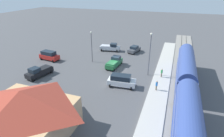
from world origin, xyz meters
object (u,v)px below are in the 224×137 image
object	(u,v)px
passenger_train	(188,133)
suv_red	(49,55)
suv_white	(121,81)
sedan_charcoal	(134,49)
pickup_silver	(110,47)
light_pole_near_platform	(150,50)
station_building	(24,111)
pedestrian_waiting_far	(157,85)
pedestrian_on_platform	(162,72)
light_pole_lot_center	(92,43)
pickup_black	(39,72)
pickup_green	(114,62)

from	to	relation	value
passenger_train	suv_red	xyz separation A→B (m)	(30.71, -18.03, -1.71)
suv_red	suv_white	xyz separation A→B (m)	(-20.18, 6.40, 0.00)
sedan_charcoal	pickup_silver	world-z (taller)	pickup_silver
suv_red	light_pole_near_platform	distance (m)	24.27
station_building	light_pole_near_platform	xyz separation A→B (m)	(-11.20, -20.74, 2.31)
pedestrian_waiting_far	passenger_train	bearing A→B (deg)	110.39
pedestrian_on_platform	light_pole_lot_center	distance (m)	16.91
pedestrian_on_platform	suv_red	size ratio (longest dim) A/B	0.34
passenger_train	pickup_black	world-z (taller)	passenger_train
sedan_charcoal	light_pole_near_platform	xyz separation A→B (m)	(-5.89, 12.70, 4.46)
light_pole_near_platform	suv_white	bearing A→B (deg)	58.81
pickup_green	suv_red	bearing A→B (deg)	5.28
pedestrian_on_platform	light_pole_near_platform	bearing A→B (deg)	-12.50
passenger_train	sedan_charcoal	bearing A→B (deg)	-67.40
passenger_train	pickup_black	xyz separation A→B (m)	(27.01, -9.94, -1.83)
pickup_black	sedan_charcoal	world-z (taller)	pickup_black
light_pole_lot_center	passenger_train	bearing A→B (deg)	134.93
station_building	passenger_train	bearing A→B (deg)	-170.71
pedestrian_on_platform	pedestrian_waiting_far	bearing A→B (deg)	86.70
light_pole_lot_center	pedestrian_on_platform	bearing A→B (deg)	168.72
station_building	pickup_silver	size ratio (longest dim) A/B	2.00
pickup_green	suv_white	world-z (taller)	suv_white
pedestrian_on_platform	pickup_green	distance (m)	10.68
suv_white	sedan_charcoal	size ratio (longest dim) A/B	1.05
pedestrian_waiting_far	suv_red	bearing A→B (deg)	-13.05
pickup_green	light_pole_lot_center	xyz separation A→B (m)	(5.84, -0.92, 3.57)
pickup_green	sedan_charcoal	distance (m)	11.13
pickup_black	station_building	bearing A→B (deg)	124.95
passenger_train	light_pole_lot_center	bearing A→B (deg)	-45.07
station_building	pickup_green	distance (m)	22.82
pickup_green	pickup_black	distance (m)	15.71
pedestrian_waiting_far	suv_red	xyz separation A→B (m)	(26.26, -6.09, -0.13)
suv_white	pickup_silver	size ratio (longest dim) A/B	0.90
suv_white	sedan_charcoal	xyz separation A→B (m)	(2.17, -18.86, -0.27)
sedan_charcoal	light_pole_lot_center	distance (m)	13.20
pickup_green	light_pole_near_platform	bearing A→B (deg)	167.42
pickup_silver	sedan_charcoal	bearing A→B (deg)	-170.79
station_building	sedan_charcoal	world-z (taller)	station_building
suv_red	suv_white	bearing A→B (deg)	162.42
pickup_black	pickup_silver	bearing A→B (deg)	-111.87
pedestrian_on_platform	sedan_charcoal	xyz separation A→B (m)	(8.55, -13.29, -0.40)
light_pole_near_platform	light_pole_lot_center	bearing A→B (deg)	-11.04
pedestrian_on_platform	suv_red	xyz separation A→B (m)	(26.57, -0.83, -0.13)
pedestrian_on_platform	light_pole_lot_center	size ratio (longest dim) A/B	0.24
pedestrian_waiting_far	light_pole_near_platform	world-z (taller)	light_pole_near_platform
passenger_train	suv_red	bearing A→B (deg)	-30.43
pickup_black	light_pole_lot_center	distance (m)	12.91
pickup_green	pickup_silver	bearing A→B (deg)	-65.05
suv_red	suv_white	size ratio (longest dim) A/B	1.01
suv_red	pickup_green	bearing A→B (deg)	-174.72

